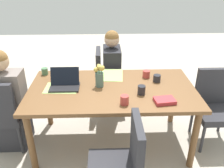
{
  "coord_description": "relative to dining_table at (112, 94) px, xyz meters",
  "views": [
    {
      "loc": [
        0.08,
        2.33,
        1.99
      ],
      "look_at": [
        0.0,
        0.0,
        0.81
      ],
      "focal_mm": 38.49,
      "sensor_mm": 36.0,
      "label": 1
    }
  ],
  "objects": [
    {
      "name": "coffee_mug_near_left",
      "position": [
        -0.52,
        -0.15,
        0.12
      ],
      "size": [
        0.09,
        0.09,
        0.08
      ],
      "primitive_type": "cylinder",
      "color": "#232328",
      "rests_on": "dining_table"
    },
    {
      "name": "ground_plane",
      "position": [
        0.0,
        0.0,
        -0.68
      ],
      "size": [
        10.0,
        10.0,
        0.0
      ],
      "primitive_type": "plane",
      "color": "#B2A899"
    },
    {
      "name": "chair_far_left_far",
      "position": [
        -0.06,
        0.83,
        -0.18
      ],
      "size": [
        0.44,
        0.44,
        0.9
      ],
      "color": "#2D2D33",
      "rests_on": "ground_plane"
    },
    {
      "name": "placemat_near_left_mid",
      "position": [
        -0.01,
        -0.34,
        0.08
      ],
      "size": [
        0.29,
        0.38,
        0.0
      ],
      "primitive_type": "cube",
      "rotation": [
        0.0,
        0.0,
        1.5
      ],
      "color": "#9EBC66",
      "rests_on": "dining_table"
    },
    {
      "name": "laptop_head_right_left_near",
      "position": [
        0.52,
        -0.04,
        0.12
      ],
      "size": [
        0.32,
        0.22,
        0.2
      ],
      "color": "black",
      "rests_on": "dining_table"
    },
    {
      "name": "coffee_mug_centre_left",
      "position": [
        -0.11,
        0.34,
        0.13
      ],
      "size": [
        0.08,
        0.08,
        0.09
      ],
      "primitive_type": "cylinder",
      "color": "#AD3D38",
      "rests_on": "dining_table"
    },
    {
      "name": "chair_head_right_left_near",
      "position": [
        1.24,
        0.04,
        -0.18
      ],
      "size": [
        0.44,
        0.44,
        0.9
      ],
      "color": "#2D2D33",
      "rests_on": "ground_plane"
    },
    {
      "name": "coffee_mug_centre_right",
      "position": [
        0.81,
        -0.39,
        0.12
      ],
      "size": [
        0.08,
        0.08,
        0.08
      ],
      "primitive_type": "cylinder",
      "color": "#47704C",
      "rests_on": "dining_table"
    },
    {
      "name": "book_red_cover",
      "position": [
        -0.51,
        0.32,
        0.1
      ],
      "size": [
        0.22,
        0.16,
        0.04
      ],
      "primitive_type": "cube",
      "rotation": [
        0.0,
        0.0,
        0.13
      ],
      "color": "#B73338",
      "rests_on": "dining_table"
    },
    {
      "name": "person_head_right_left_near",
      "position": [
        1.18,
        -0.04,
        -0.15
      ],
      "size": [
        0.4,
        0.36,
        1.19
      ],
      "color": "#2D2D33",
      "rests_on": "ground_plane"
    },
    {
      "name": "placemat_head_right_left_near",
      "position": [
        0.56,
        -0.02,
        0.08
      ],
      "size": [
        0.37,
        0.28,
        0.0
      ],
      "primitive_type": "cube",
      "rotation": [
        0.0,
        0.0,
        3.1
      ],
      "color": "#9EBC66",
      "rests_on": "dining_table"
    },
    {
      "name": "dining_table",
      "position": [
        0.0,
        0.0,
        0.0
      ],
      "size": [
        1.83,
        0.99,
        0.76
      ],
      "color": "brown",
      "rests_on": "ground_plane"
    },
    {
      "name": "chair_near_left_mid",
      "position": [
        0.05,
        -0.85,
        -0.18
      ],
      "size": [
        0.44,
        0.44,
        0.9
      ],
      "color": "#2D2D33",
      "rests_on": "ground_plane"
    },
    {
      "name": "flower_vase",
      "position": [
        0.14,
        -0.06,
        0.21
      ],
      "size": [
        0.12,
        0.09,
        0.26
      ],
      "color": "#4C6B60",
      "rests_on": "dining_table"
    },
    {
      "name": "chair_head_left_right_near",
      "position": [
        -1.22,
        -0.05,
        -0.18
      ],
      "size": [
        0.44,
        0.44,
        0.9
      ],
      "color": "#2D2D33",
      "rests_on": "ground_plane"
    },
    {
      "name": "coffee_mug_near_right",
      "position": [
        -0.3,
        0.14,
        0.13
      ],
      "size": [
        0.08,
        0.08,
        0.1
      ],
      "primitive_type": "cylinder",
      "color": "#232328",
      "rests_on": "dining_table"
    },
    {
      "name": "coffee_mug_far_left",
      "position": [
        -0.42,
        -0.27,
        0.12
      ],
      "size": [
        0.09,
        0.09,
        0.09
      ],
      "primitive_type": "cylinder",
      "color": "#AD3D38",
      "rests_on": "dining_table"
    },
    {
      "name": "person_near_left_mid",
      "position": [
        -0.02,
        -0.79,
        -0.15
      ],
      "size": [
        0.36,
        0.4,
        1.19
      ],
      "color": "#2D2D33",
      "rests_on": "ground_plane"
    }
  ]
}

